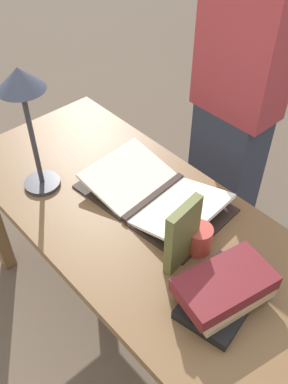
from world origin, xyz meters
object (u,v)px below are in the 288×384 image
object	(u,v)px
book_standing_upright	(182,235)
coffee_mug	(198,239)
book_stack_tall	(224,290)
open_book	(154,194)
reading_lamp	(24,98)
person_reader	(236,103)

from	to	relation	value
book_standing_upright	coffee_mug	xyz separation A→B (m)	(-0.00, -0.07, -0.07)
book_stack_tall	book_standing_upright	world-z (taller)	book_standing_upright
open_book	reading_lamp	xyz separation A→B (m)	(0.34, 0.26, 0.35)
person_reader	book_stack_tall	bearing A→B (deg)	-52.57
book_standing_upright	person_reader	xyz separation A→B (m)	(0.37, -0.71, -0.01)
book_stack_tall	open_book	bearing A→B (deg)	-17.57
book_stack_tall	reading_lamp	world-z (taller)	reading_lamp
book_stack_tall	reading_lamp	bearing A→B (deg)	8.73
open_book	reading_lamp	size ratio (longest dim) A/B	1.17
book_stack_tall	reading_lamp	distance (m)	0.85
coffee_mug	person_reader	size ratio (longest dim) A/B	0.06
coffee_mug	person_reader	xyz separation A→B (m)	(0.38, -0.64, 0.06)
person_reader	book_standing_upright	bearing A→B (deg)	-62.34
coffee_mug	open_book	bearing A→B (deg)	-11.10
open_book	book_stack_tall	world-z (taller)	book_stack_tall
book_stack_tall	coffee_mug	bearing A→B (deg)	-26.21
reading_lamp	person_reader	distance (m)	0.91
open_book	person_reader	bearing A→B (deg)	-84.19
open_book	person_reader	world-z (taller)	person_reader
book_standing_upright	reading_lamp	size ratio (longest dim) A/B	0.50
open_book	reading_lamp	world-z (taller)	reading_lamp
book_standing_upright	person_reader	bearing A→B (deg)	-70.12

